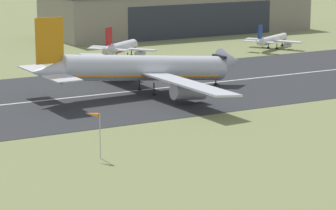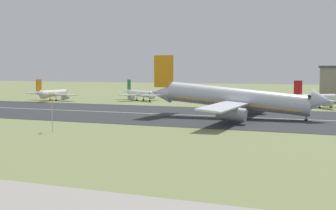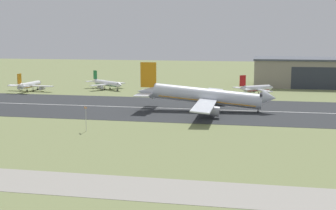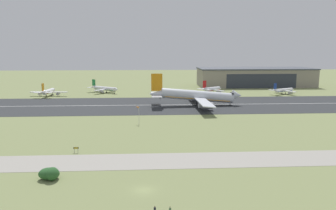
{
  "view_description": "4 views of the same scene",
  "coord_description": "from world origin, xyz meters",
  "px_view_note": "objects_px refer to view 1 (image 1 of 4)",
  "views": [
    {
      "loc": [
        -50.09,
        -41.34,
        32.45
      ],
      "look_at": [
        8.71,
        62.52,
        6.92
      ],
      "focal_mm": 85.0,
      "sensor_mm": 36.0,
      "label": 1
    },
    {
      "loc": [
        56.85,
        -18.12,
        13.02
      ],
      "look_at": [
        21.23,
        67.91,
        5.92
      ],
      "focal_mm": 50.0,
      "sensor_mm": 36.0,
      "label": 2
    },
    {
      "loc": [
        44.8,
        -58.92,
        27.28
      ],
      "look_at": [
        19.76,
        66.65,
        7.52
      ],
      "focal_mm": 50.0,
      "sensor_mm": 36.0,
      "label": 3
    },
    {
      "loc": [
        1.35,
        -65.21,
        29.43
      ],
      "look_at": [
        8.7,
        61.55,
        7.67
      ],
      "focal_mm": 35.0,
      "sensor_mm": 36.0,
      "label": 4
    }
  ],
  "objects_px": {
    "airplane_landing": "(144,69)",
    "airplane_parked_centre": "(122,47)",
    "airplane_parked_far_east": "(273,40)",
    "windsock_pole": "(93,117)"
  },
  "relations": [
    {
      "from": "airplane_landing",
      "to": "airplane_parked_centre",
      "type": "bearing_deg",
      "value": 69.23
    },
    {
      "from": "airplane_parked_far_east",
      "to": "airplane_landing",
      "type": "bearing_deg",
      "value": -147.55
    },
    {
      "from": "airplane_parked_centre",
      "to": "windsock_pole",
      "type": "distance_m",
      "value": 96.37
    },
    {
      "from": "airplane_parked_far_east",
      "to": "windsock_pole",
      "type": "bearing_deg",
      "value": -139.26
    },
    {
      "from": "airplane_parked_far_east",
      "to": "windsock_pole",
      "type": "height_order",
      "value": "airplane_parked_far_east"
    },
    {
      "from": "airplane_landing",
      "to": "windsock_pole",
      "type": "distance_m",
      "value": 49.6
    },
    {
      "from": "airplane_landing",
      "to": "airplane_parked_far_east",
      "type": "bearing_deg",
      "value": 32.45
    },
    {
      "from": "airplane_parked_far_east",
      "to": "windsock_pole",
      "type": "distance_m",
      "value": 123.32
    },
    {
      "from": "airplane_parked_far_east",
      "to": "windsock_pole",
      "type": "relative_size",
      "value": 2.97
    },
    {
      "from": "airplane_landing",
      "to": "windsock_pole",
      "type": "bearing_deg",
      "value": -126.54
    }
  ]
}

